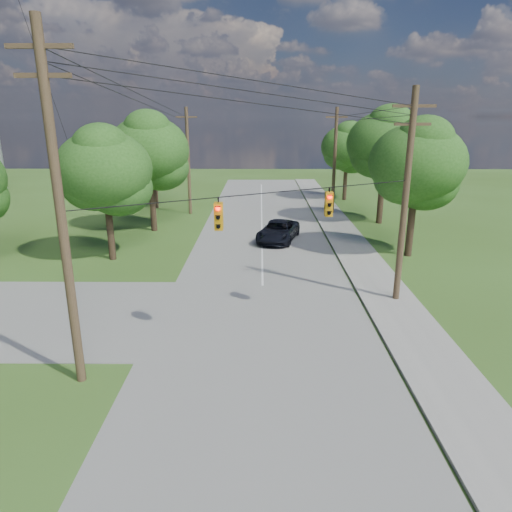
{
  "coord_description": "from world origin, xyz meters",
  "views": [
    {
      "loc": [
        1.85,
        -14.02,
        9.13
      ],
      "look_at": [
        1.68,
        5.0,
        3.31
      ],
      "focal_mm": 32.0,
      "sensor_mm": 36.0,
      "label": 1
    }
  ],
  "objects_px": {
    "pole_ne": "(406,196)",
    "pole_north_e": "(335,161)",
    "car_main_north": "(278,231)",
    "pole_sw": "(60,211)",
    "pole_north_w": "(188,161)"
  },
  "relations": [
    {
      "from": "pole_ne",
      "to": "pole_north_e",
      "type": "xyz_separation_m",
      "value": [
        -0.0,
        22.0,
        -0.34
      ]
    },
    {
      "from": "pole_north_e",
      "to": "pole_ne",
      "type": "bearing_deg",
      "value": -90.0
    },
    {
      "from": "pole_ne",
      "to": "car_main_north",
      "type": "distance_m",
      "value": 13.88
    },
    {
      "from": "pole_sw",
      "to": "pole_north_w",
      "type": "bearing_deg",
      "value": 90.77
    },
    {
      "from": "pole_sw",
      "to": "car_main_north",
      "type": "xyz_separation_m",
      "value": [
        7.84,
        19.38,
        -5.44
      ]
    },
    {
      "from": "pole_sw",
      "to": "pole_north_w",
      "type": "height_order",
      "value": "pole_sw"
    },
    {
      "from": "pole_sw",
      "to": "pole_north_w",
      "type": "distance_m",
      "value": 29.62
    },
    {
      "from": "pole_north_w",
      "to": "pole_ne",
      "type": "bearing_deg",
      "value": -57.71
    },
    {
      "from": "pole_north_w",
      "to": "car_main_north",
      "type": "bearing_deg",
      "value": -51.12
    },
    {
      "from": "pole_sw",
      "to": "pole_north_w",
      "type": "relative_size",
      "value": 1.2
    },
    {
      "from": "pole_north_w",
      "to": "pole_north_e",
      "type": "bearing_deg",
      "value": 0.0
    },
    {
      "from": "pole_north_e",
      "to": "pole_north_w",
      "type": "relative_size",
      "value": 1.0
    },
    {
      "from": "pole_north_e",
      "to": "pole_north_w",
      "type": "height_order",
      "value": "same"
    },
    {
      "from": "pole_sw",
      "to": "car_main_north",
      "type": "relative_size",
      "value": 2.2
    },
    {
      "from": "pole_north_e",
      "to": "pole_north_w",
      "type": "xyz_separation_m",
      "value": [
        -13.9,
        0.0,
        0.0
      ]
    }
  ]
}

